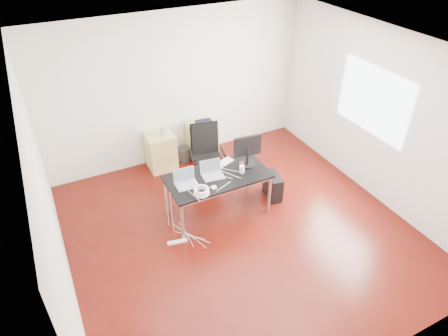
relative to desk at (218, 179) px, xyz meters
name	(u,v)px	position (x,y,z in m)	size (l,w,h in m)	color
room_shell	(244,154)	(0.14, -0.55, 0.73)	(5.00, 5.00, 5.00)	#3D0B07
desk	(218,179)	(0.00, 0.00, 0.00)	(1.60, 0.80, 0.73)	black
office_chair	(207,152)	(0.22, 0.89, -0.07)	(0.56, 0.58, 1.08)	black
filing_cabinet_left	(161,151)	(-0.38, 1.67, -0.33)	(0.50, 0.50, 0.70)	tan
filing_cabinet_right	(202,141)	(0.47, 1.67, -0.33)	(0.50, 0.50, 0.70)	tan
pc_tower	(273,186)	(1.02, -0.04, -0.46)	(0.20, 0.45, 0.44)	black
wastebasket	(184,154)	(0.08, 1.69, -0.54)	(0.24, 0.24, 0.28)	black
power_strip	(177,242)	(-0.86, -0.36, -0.66)	(0.30, 0.06, 0.04)	white
laptop_left	(186,181)	(-0.52, 0.02, 0.11)	(0.34, 0.27, 0.23)	silver
laptop_right	(212,172)	(-0.07, 0.05, 0.11)	(0.36, 0.29, 0.23)	silver
monitor	(247,149)	(0.57, 0.09, 0.34)	(0.45, 0.26, 0.51)	black
keyboard	(222,164)	(0.19, 0.25, 0.06)	(0.44, 0.14, 0.02)	white
cup_white	(242,169)	(0.38, -0.08, 0.11)	(0.08, 0.08, 0.12)	white
cup_brown	(241,165)	(0.43, 0.04, 0.10)	(0.08, 0.08, 0.10)	#55271D
cable_coil	(201,191)	(-0.41, -0.31, 0.11)	(0.24, 0.24, 0.11)	white
power_adapter	(214,187)	(-0.19, -0.26, 0.07)	(0.07, 0.07, 0.03)	white
speaker	(164,131)	(-0.30, 1.63, 0.11)	(0.09, 0.08, 0.18)	#9E9E9E
navy_garment	(204,124)	(0.51, 1.63, 0.07)	(0.30, 0.24, 0.09)	black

